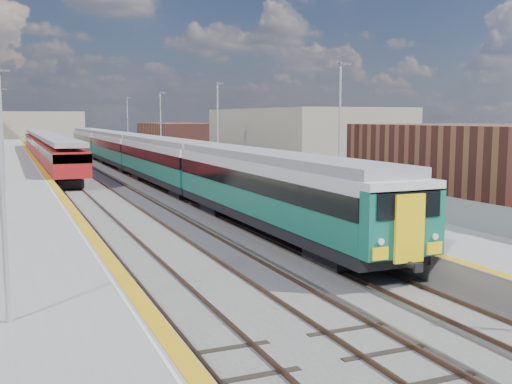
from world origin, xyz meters
TOP-DOWN VIEW (x-y plane):
  - ground at (0.00, 50.00)m, footprint 320.00×320.00m
  - ballast_bed at (-2.25, 52.50)m, footprint 10.50×155.00m
  - tracks at (-1.65, 54.18)m, footprint 8.96×160.00m
  - platform_right at (5.28, 52.49)m, footprint 4.70×155.00m
  - platform_left at (-9.05, 52.49)m, footprint 4.30×155.00m
  - green_train at (1.50, 50.69)m, footprint 2.99×83.12m
  - red_train at (-5.50, 68.70)m, footprint 2.84×57.65m
  - tree_d at (19.22, 62.59)m, footprint 4.21×4.21m

SIDE VIEW (x-z plane):
  - ground at x=0.00m, z-range 0.00..0.00m
  - ballast_bed at x=-2.25m, z-range 0.00..0.06m
  - tracks at x=-1.65m, z-range 0.02..0.19m
  - platform_left at x=-9.05m, z-range -3.74..4.78m
  - platform_right at x=5.28m, z-range -3.72..4.80m
  - red_train at x=-5.50m, z-range 0.33..3.92m
  - green_train at x=1.50m, z-range 0.67..3.96m
  - tree_d at x=19.22m, z-range 0.73..6.43m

